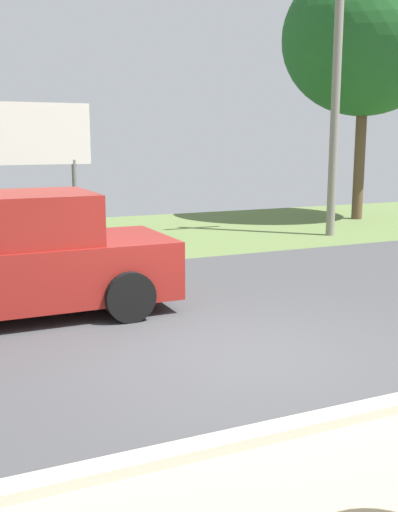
{
  "coord_description": "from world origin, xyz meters",
  "views": [
    {
      "loc": [
        -3.43,
        -6.34,
        2.66
      ],
      "look_at": [
        -0.14,
        1.0,
        1.1
      ],
      "focal_mm": 42.11,
      "sensor_mm": 36.0,
      "label": 1
    }
  ],
  "objects_px": {
    "utility_pole": "(336,91)",
    "tree_center_back": "(366,39)",
    "pickup_truck": "(2,261)",
    "roadside_billboard": "(34,145)"
  },
  "relations": [
    {
      "from": "pickup_truck",
      "to": "utility_pole",
      "type": "relative_size",
      "value": 0.69
    },
    {
      "from": "pickup_truck",
      "to": "tree_center_back",
      "type": "bearing_deg",
      "value": 35.65
    },
    {
      "from": "pickup_truck",
      "to": "roadside_billboard",
      "type": "relative_size",
      "value": 1.49
    },
    {
      "from": "roadside_billboard",
      "to": "tree_center_back",
      "type": "xyz_separation_m",
      "value": [
        11.04,
        2.14,
        3.34
      ]
    },
    {
      "from": "pickup_truck",
      "to": "utility_pole",
      "type": "height_order",
      "value": "utility_pole"
    },
    {
      "from": "tree_center_back",
      "to": "utility_pole",
      "type": "bearing_deg",
      "value": -139.27
    },
    {
      "from": "utility_pole",
      "to": "tree_center_back",
      "type": "relative_size",
      "value": 0.91
    },
    {
      "from": "pickup_truck",
      "to": "tree_center_back",
      "type": "distance_m",
      "value": 15.18
    },
    {
      "from": "roadside_billboard",
      "to": "tree_center_back",
      "type": "bearing_deg",
      "value": 10.97
    },
    {
      "from": "pickup_truck",
      "to": "roadside_billboard",
      "type": "height_order",
      "value": "roadside_billboard"
    }
  ]
}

